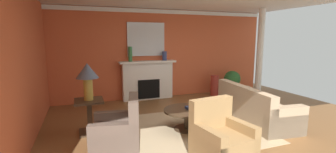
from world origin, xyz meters
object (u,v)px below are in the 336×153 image
vase_mantel_left (130,54)px  vase_tall_corner (215,85)px  armchair_near_window (118,133)px  fireplace (148,81)px  armchair_facing_fireplace (221,141)px  sofa (254,109)px  potted_plant (232,81)px  side_table (90,114)px  table_lamp (87,74)px  vase_mantel_right (164,56)px  coffee_table (187,114)px  mantel_mirror (146,39)px

vase_mantel_left → vase_tall_corner: size_ratio=0.66×
armchair_near_window → vase_tall_corner: armchair_near_window is taller
armchair_near_window → fireplace: bearing=66.1°
fireplace → armchair_near_window: size_ratio=1.89×
armchair_facing_fireplace → sofa: bearing=36.2°
potted_plant → vase_mantel_left: bearing=173.5°
side_table → vase_mantel_left: size_ratio=1.54×
sofa → armchair_near_window: 3.24m
armchair_facing_fireplace → armchair_near_window: bearing=150.0°
table_lamp → fireplace: bearing=50.5°
armchair_facing_fireplace → potted_plant: (2.78, 3.66, 0.19)m
table_lamp → vase_mantel_right: 3.26m
sofa → side_table: 3.70m
armchair_facing_fireplace → potted_plant: 4.60m
armchair_facing_fireplace → vase_mantel_right: bearing=83.5°
vase_mantel_left → potted_plant: 3.58m
armchair_near_window → potted_plant: (4.30, 2.78, 0.19)m
coffee_table → vase_mantel_left: vase_mantel_left is taller
armchair_near_window → side_table: size_ratio=1.36×
vase_tall_corner → potted_plant: 0.63m
coffee_table → fireplace: bearing=91.9°
vase_mantel_left → vase_tall_corner: 3.05m
vase_mantel_right → vase_tall_corner: bearing=-8.3°
fireplace → table_lamp: size_ratio=2.40×
mantel_mirror → vase_mantel_right: 0.78m
armchair_facing_fireplace → table_lamp: table_lamp is taller
vase_mantel_right → armchair_facing_fireplace: bearing=-96.5°
sofa → vase_mantel_right: size_ratio=7.54×
mantel_mirror → potted_plant: size_ratio=1.44×
side_table → potted_plant: size_ratio=0.84×
fireplace → sofa: (1.79, -2.85, -0.28)m
coffee_table → vase_tall_corner: bearing=48.7°
vase_mantel_right → potted_plant: (2.32, -0.39, -0.88)m
side_table → table_lamp: table_lamp is taller
armchair_near_window → coffee_table: 1.58m
fireplace → coffee_table: bearing=-88.1°
sofa → side_table: bearing=170.7°
fireplace → mantel_mirror: bearing=90.0°
fireplace → vase_tall_corner: fireplace is taller
fireplace → potted_plant: (2.87, -0.44, -0.09)m
coffee_table → vase_tall_corner: 3.31m
fireplace → potted_plant: size_ratio=2.16×
coffee_table → sofa: bearing=-2.1°
sofa → coffee_table: (-1.70, 0.06, 0.04)m
fireplace → table_lamp: table_lamp is taller
fireplace → armchair_facing_fireplace: fireplace is taller
fireplace → potted_plant: bearing=-8.7°
vase_mantel_left → potted_plant: bearing=-6.5°
side_table → vase_mantel_right: (2.41, 2.20, 0.98)m
armchair_near_window → armchair_facing_fireplace: same height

